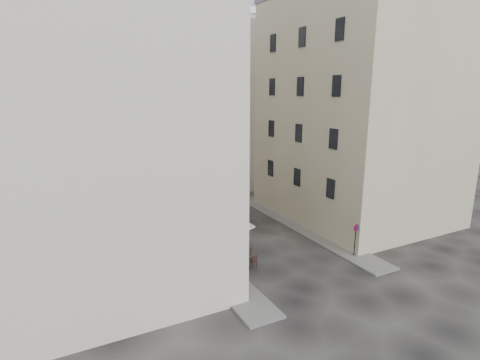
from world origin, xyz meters
TOP-DOWN VIEW (x-y plane):
  - ground at (0.00, 0.00)m, footprint 90.00×90.00m
  - sidewalk_left at (-4.50, 4.00)m, footprint 2.00×22.00m
  - sidewalk_right at (4.50, 3.00)m, footprint 2.00×18.00m
  - building_left at (-10.50, 3.00)m, footprint 12.20×16.20m
  - building_right at (10.50, 3.50)m, footprint 12.20×14.20m
  - building_back at (-1.00, 19.00)m, footprint 18.20×10.20m
  - cafe_storefront at (-4.32, 1.00)m, footprint 1.74×7.30m
  - stone_steps at (0.00, 12.57)m, footprint 9.00×3.15m
  - bollard_near at (-3.25, -1.00)m, footprint 0.12×0.12m
  - bollard_mid at (-3.25, 2.50)m, footprint 0.12×0.12m
  - bollard_far at (-3.25, 6.00)m, footprint 0.12×0.12m
  - no_parking_sign at (4.29, -3.35)m, footprint 0.52×0.16m
  - bistro_table_a at (-2.76, -1.62)m, footprint 1.18×0.55m
  - bistro_table_b at (-2.71, -0.63)m, footprint 1.33×0.62m
  - bistro_table_c at (-3.60, 0.84)m, footprint 1.30×0.61m
  - bistro_table_d at (-2.89, 2.34)m, footprint 1.23×0.57m
  - bistro_table_e at (-3.28, 4.73)m, footprint 1.37×0.64m
  - pedestrian at (-3.07, 0.87)m, footprint 0.67×0.55m

SIDE VIEW (x-z plane):
  - ground at x=0.00m, z-range 0.00..0.00m
  - sidewalk_left at x=-4.50m, z-range 0.00..0.12m
  - sidewalk_right at x=4.50m, z-range 0.00..0.12m
  - stone_steps at x=0.00m, z-range 0.00..0.80m
  - bistro_table_a at x=-2.76m, z-range 0.01..0.84m
  - bistro_table_d at x=-2.89m, z-range 0.01..0.87m
  - bistro_table_c at x=-3.60m, z-range 0.01..0.93m
  - bistro_table_b at x=-2.71m, z-range 0.01..0.95m
  - bistro_table_e at x=-3.28m, z-range 0.01..0.97m
  - bollard_near at x=-3.25m, z-range 0.04..1.02m
  - bollard_mid at x=-3.25m, z-range 0.04..1.02m
  - bollard_far at x=-3.25m, z-range 0.04..1.02m
  - pedestrian at x=-3.07m, z-range 0.00..1.60m
  - no_parking_sign at x=4.29m, z-range 0.49..2.82m
  - cafe_storefront at x=-4.32m, z-range 0.13..3.63m
  - building_right at x=10.50m, z-range 0.01..18.61m
  - building_back at x=-1.00m, z-range 0.01..18.61m
  - building_left at x=-10.50m, z-range 0.01..20.61m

